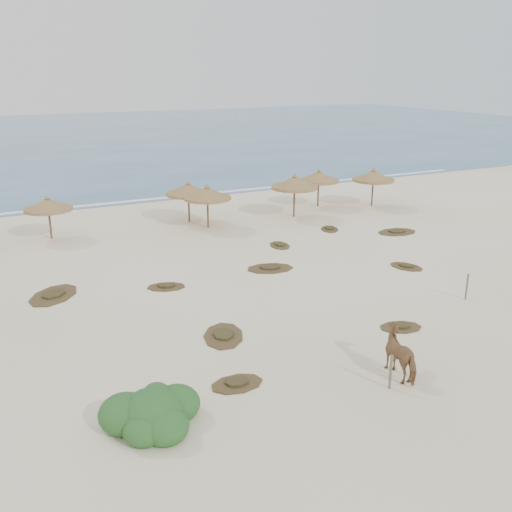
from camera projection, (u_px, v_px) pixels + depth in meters
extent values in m
plane|color=#F2E3C7|center=(257.00, 330.00, 23.61)|extent=(160.00, 160.00, 0.00)
cube|color=#265073|center=(41.00, 138.00, 87.47)|extent=(200.00, 100.00, 0.01)
cube|color=white|center=(114.00, 203.00, 45.75)|extent=(70.00, 0.60, 0.01)
cylinder|color=brown|center=(50.00, 223.00, 35.95)|extent=(0.12, 0.12, 2.10)
cylinder|color=olive|center=(48.00, 209.00, 35.67)|extent=(3.01, 3.01, 0.18)
cone|color=olive|center=(48.00, 204.00, 35.57)|extent=(2.91, 2.91, 0.75)
cone|color=olive|center=(47.00, 197.00, 35.43)|extent=(0.36, 0.36, 0.22)
cylinder|color=brown|center=(208.00, 211.00, 38.45)|extent=(0.13, 0.13, 2.24)
cylinder|color=olive|center=(207.00, 198.00, 38.16)|extent=(3.60, 3.60, 0.19)
cone|color=olive|center=(207.00, 193.00, 38.05)|extent=(3.48, 3.48, 0.80)
cone|color=olive|center=(207.00, 186.00, 37.90)|extent=(0.38, 0.38, 0.23)
cylinder|color=brown|center=(189.00, 207.00, 39.89)|extent=(0.13, 0.13, 2.19)
cylinder|color=olive|center=(188.00, 194.00, 39.60)|extent=(4.09, 4.09, 0.19)
cone|color=olive|center=(188.00, 189.00, 39.49)|extent=(3.95, 3.95, 0.78)
cone|color=olive|center=(188.00, 182.00, 39.35)|extent=(0.38, 0.38, 0.23)
cylinder|color=brown|center=(294.00, 201.00, 41.25)|extent=(0.14, 0.14, 2.37)
cylinder|color=olive|center=(294.00, 187.00, 40.94)|extent=(3.43, 3.43, 0.20)
cone|color=olive|center=(295.00, 182.00, 40.82)|extent=(3.32, 3.32, 0.85)
cone|color=olive|center=(295.00, 175.00, 40.66)|extent=(0.41, 0.41, 0.25)
cylinder|color=brown|center=(318.00, 192.00, 44.40)|extent=(0.13, 0.13, 2.22)
cylinder|color=olive|center=(319.00, 181.00, 44.12)|extent=(3.69, 3.69, 0.19)
cone|color=olive|center=(319.00, 176.00, 44.01)|extent=(3.57, 3.57, 0.79)
cone|color=olive|center=(319.00, 170.00, 43.86)|extent=(0.38, 0.38, 0.23)
cylinder|color=brown|center=(372.00, 192.00, 44.48)|extent=(0.13, 0.13, 2.27)
cylinder|color=olive|center=(373.00, 180.00, 44.18)|extent=(3.30, 3.30, 0.19)
cone|color=olive|center=(374.00, 175.00, 44.07)|extent=(3.19, 3.19, 0.81)
cone|color=olive|center=(374.00, 169.00, 43.92)|extent=(0.39, 0.39, 0.24)
imported|color=#996C45|center=(403.00, 354.00, 19.90)|extent=(1.03, 2.04, 1.68)
cylinder|color=#6E6452|center=(391.00, 372.00, 19.13)|extent=(0.12, 0.12, 1.25)
cylinder|color=#6E6452|center=(467.00, 287.00, 26.55)|extent=(0.11, 0.11, 1.26)
ellipsoid|color=#2F632A|center=(152.00, 413.00, 17.07)|extent=(1.87, 1.87, 1.40)
ellipsoid|color=#2F632A|center=(176.00, 404.00, 17.69)|extent=(1.50, 1.50, 1.12)
ellipsoid|color=#2F632A|center=(125.00, 414.00, 17.09)|extent=(1.59, 1.59, 1.19)
ellipsoid|color=#2F632A|center=(165.00, 427.00, 16.63)|extent=(1.40, 1.40, 1.05)
ellipsoid|color=#2F632A|center=(145.00, 429.00, 16.56)|extent=(1.31, 1.31, 0.98)
ellipsoid|color=#2F632A|center=(162.00, 400.00, 18.08)|extent=(1.12, 1.12, 0.84)
ellipsoid|color=#2F632A|center=(156.00, 393.00, 17.48)|extent=(0.84, 0.84, 0.63)
ellipsoid|color=#2F632A|center=(142.00, 403.00, 16.91)|extent=(0.75, 0.75, 0.56)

